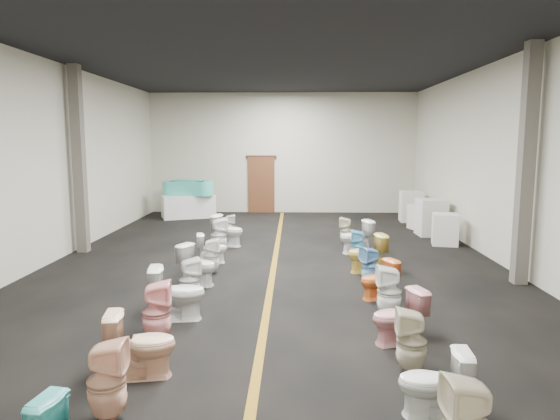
# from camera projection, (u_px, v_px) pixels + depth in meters

# --- Properties ---
(floor) EXTENTS (16.00, 16.00, 0.00)m
(floor) POSITION_uv_depth(u_px,v_px,m) (274.00, 263.00, 11.19)
(floor) COLOR black
(floor) RESTS_ON ground
(ceiling) EXTENTS (16.00, 16.00, 0.00)m
(ceiling) POSITION_uv_depth(u_px,v_px,m) (274.00, 56.00, 10.57)
(ceiling) COLOR black
(ceiling) RESTS_ON ground
(wall_back) EXTENTS (10.00, 0.00, 10.00)m
(wall_back) POSITION_uv_depth(u_px,v_px,m) (282.00, 153.00, 18.80)
(wall_back) COLOR #BAB69E
(wall_back) RESTS_ON ground
(wall_front) EXTENTS (10.00, 0.00, 10.00)m
(wall_front) POSITION_uv_depth(u_px,v_px,m) (222.00, 219.00, 2.96)
(wall_front) COLOR #BAB69E
(wall_front) RESTS_ON ground
(wall_left) EXTENTS (0.00, 16.00, 16.00)m
(wall_left) POSITION_uv_depth(u_px,v_px,m) (49.00, 162.00, 11.02)
(wall_left) COLOR #BAB69E
(wall_left) RESTS_ON ground
(wall_right) EXTENTS (0.00, 16.00, 16.00)m
(wall_right) POSITION_uv_depth(u_px,v_px,m) (506.00, 162.00, 10.75)
(wall_right) COLOR #BAB69E
(wall_right) RESTS_ON ground
(aisle_stripe) EXTENTS (0.12, 15.60, 0.01)m
(aisle_stripe) POSITION_uv_depth(u_px,v_px,m) (274.00, 262.00, 11.19)
(aisle_stripe) COLOR brown
(aisle_stripe) RESTS_ON floor
(back_door) EXTENTS (1.00, 0.10, 2.10)m
(back_door) POSITION_uv_depth(u_px,v_px,m) (261.00, 185.00, 18.93)
(back_door) COLOR #562D19
(back_door) RESTS_ON floor
(door_frame) EXTENTS (1.15, 0.08, 0.10)m
(door_frame) POSITION_uv_depth(u_px,v_px,m) (261.00, 157.00, 18.79)
(door_frame) COLOR #331C11
(door_frame) RESTS_ON back_door
(column_left) EXTENTS (0.25, 0.25, 4.50)m
(column_left) POSITION_uv_depth(u_px,v_px,m) (79.00, 160.00, 12.00)
(column_left) COLOR #59544C
(column_left) RESTS_ON floor
(column_right) EXTENTS (0.25, 0.25, 4.50)m
(column_right) POSITION_uv_depth(u_px,v_px,m) (526.00, 166.00, 9.27)
(column_right) COLOR #59544C
(column_right) RESTS_ON floor
(display_table) EXTENTS (2.01, 1.49, 0.80)m
(display_table) POSITION_uv_depth(u_px,v_px,m) (188.00, 206.00, 17.73)
(display_table) COLOR silver
(display_table) RESTS_ON floor
(bathtub) EXTENTS (1.85, 0.84, 0.55)m
(bathtub) POSITION_uv_depth(u_px,v_px,m) (188.00, 188.00, 17.63)
(bathtub) COLOR #43C2B0
(bathtub) RESTS_ON display_table
(appliance_crate_a) EXTENTS (0.76, 0.76, 0.82)m
(appliance_crate_a) POSITION_uv_depth(u_px,v_px,m) (445.00, 229.00, 13.06)
(appliance_crate_a) COLOR silver
(appliance_crate_a) RESTS_ON floor
(appliance_crate_b) EXTENTS (0.80, 0.80, 1.05)m
(appliance_crate_b) POSITION_uv_depth(u_px,v_px,m) (431.00, 217.00, 14.38)
(appliance_crate_b) COLOR beige
(appliance_crate_b) RESTS_ON floor
(appliance_crate_c) EXTENTS (0.84, 0.84, 0.76)m
(appliance_crate_c) POSITION_uv_depth(u_px,v_px,m) (422.00, 217.00, 15.37)
(appliance_crate_c) COLOR beige
(appliance_crate_c) RESTS_ON floor
(appliance_crate_d) EXTENTS (0.76, 0.76, 1.02)m
(appliance_crate_d) POSITION_uv_depth(u_px,v_px,m) (411.00, 206.00, 16.85)
(appliance_crate_d) COLOR silver
(appliance_crate_d) RESTS_ON floor
(toilet_left_1) EXTENTS (0.41, 0.40, 0.82)m
(toilet_left_1) POSITION_uv_depth(u_px,v_px,m) (107.00, 381.00, 4.80)
(toilet_left_1) COLOR #EEB598
(toilet_left_1) RESTS_ON floor
(toilet_left_2) EXTENTS (0.84, 0.57, 0.79)m
(toilet_left_2) POSITION_uv_depth(u_px,v_px,m) (141.00, 344.00, 5.72)
(toilet_left_2) COLOR beige
(toilet_left_2) RESTS_ON floor
(toilet_left_3) EXTENTS (0.45, 0.44, 0.85)m
(toilet_left_3) POSITION_uv_depth(u_px,v_px,m) (157.00, 312.00, 6.71)
(toilet_left_3) COLOR #F8A9A9
(toilet_left_3) RESTS_ON floor
(toilet_left_4) EXTENTS (0.89, 0.59, 0.84)m
(toilet_left_4) POSITION_uv_depth(u_px,v_px,m) (177.00, 293.00, 7.57)
(toilet_left_4) COLOR white
(toilet_left_4) RESTS_ON floor
(toilet_left_5) EXTENTS (0.46, 0.46, 0.77)m
(toilet_left_5) POSITION_uv_depth(u_px,v_px,m) (190.00, 280.00, 8.37)
(toilet_left_5) COLOR white
(toilet_left_5) RESTS_ON floor
(toilet_left_6) EXTENTS (0.86, 0.70, 0.77)m
(toilet_left_6) POSITION_uv_depth(u_px,v_px,m) (198.00, 265.00, 9.42)
(toilet_left_6) COLOR silver
(toilet_left_6) RESTS_ON floor
(toilet_left_7) EXTENTS (0.35, 0.35, 0.73)m
(toilet_left_7) POSITION_uv_depth(u_px,v_px,m) (211.00, 256.00, 10.25)
(toilet_left_7) COLOR white
(toilet_left_7) RESTS_ON floor
(toilet_left_8) EXTENTS (0.72, 0.49, 0.67)m
(toilet_left_8) POSITION_uv_depth(u_px,v_px,m) (212.00, 248.00, 11.11)
(toilet_left_8) COLOR white
(toilet_left_8) RESTS_ON floor
(toilet_left_9) EXTENTS (0.50, 0.49, 0.86)m
(toilet_left_9) POSITION_uv_depth(u_px,v_px,m) (219.00, 235.00, 12.13)
(toilet_left_9) COLOR white
(toilet_left_9) RESTS_ON floor
(toilet_left_10) EXTENTS (0.89, 0.64, 0.82)m
(toilet_left_10) POSITION_uv_depth(u_px,v_px,m) (228.00, 231.00, 12.90)
(toilet_left_10) COLOR white
(toilet_left_10) RESTS_ON floor
(toilet_left_11) EXTENTS (0.35, 0.34, 0.68)m
(toilet_left_11) POSITION_uv_depth(u_px,v_px,m) (230.00, 227.00, 13.90)
(toilet_left_11) COLOR silver
(toilet_left_11) RESTS_ON floor
(toilet_right_1) EXTENTS (0.71, 0.44, 0.70)m
(toilet_right_1) POSITION_uv_depth(u_px,v_px,m) (434.00, 383.00, 4.89)
(toilet_right_1) COLOR white
(toilet_right_1) RESTS_ON floor
(toilet_right_2) EXTENTS (0.39, 0.38, 0.78)m
(toilet_right_2) POSITION_uv_depth(u_px,v_px,m) (411.00, 342.00, 5.81)
(toilet_right_2) COLOR beige
(toilet_right_2) RESTS_ON floor
(toilet_right_3) EXTENTS (0.82, 0.62, 0.74)m
(toilet_right_3) POSITION_uv_depth(u_px,v_px,m) (399.00, 317.00, 6.67)
(toilet_right_3) COLOR pink
(toilet_right_3) RESTS_ON floor
(toilet_right_4) EXTENTS (0.38, 0.37, 0.82)m
(toilet_right_4) POSITION_uv_depth(u_px,v_px,m) (389.00, 292.00, 7.64)
(toilet_right_4) COLOR white
(toilet_right_4) RESTS_ON floor
(toilet_right_5) EXTENTS (0.76, 0.62, 0.68)m
(toilet_right_5) POSITION_uv_depth(u_px,v_px,m) (379.00, 280.00, 8.58)
(toilet_right_5) COLOR orange
(toilet_right_5) RESTS_ON floor
(toilet_right_6) EXTENTS (0.44, 0.44, 0.74)m
(toilet_right_6) POSITION_uv_depth(u_px,v_px,m) (370.00, 266.00, 9.36)
(toilet_right_6) COLOR #6AA7D7
(toilet_right_6) RESTS_ON floor
(toilet_right_7) EXTENTS (0.85, 0.59, 0.80)m
(toilet_right_7) POSITION_uv_depth(u_px,v_px,m) (367.00, 253.00, 10.31)
(toilet_right_7) COLOR #DFBD4F
(toilet_right_7) RESTS_ON floor
(toilet_right_8) EXTENTS (0.38, 0.37, 0.73)m
(toilet_right_8) POSITION_uv_depth(u_px,v_px,m) (359.00, 246.00, 11.19)
(toilet_right_8) COLOR #72C7EB
(toilet_right_8) RESTS_ON floor
(toilet_right_9) EXTENTS (0.88, 0.65, 0.81)m
(toilet_right_9) POSITION_uv_depth(u_px,v_px,m) (356.00, 237.00, 12.08)
(toilet_right_9) COLOR white
(toilet_right_9) RESTS_ON floor
(toilet_right_10) EXTENTS (0.40, 0.40, 0.72)m
(toilet_right_10) POSITION_uv_depth(u_px,v_px,m) (346.00, 231.00, 13.10)
(toilet_right_10) COLOR beige
(toilet_right_10) RESTS_ON floor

